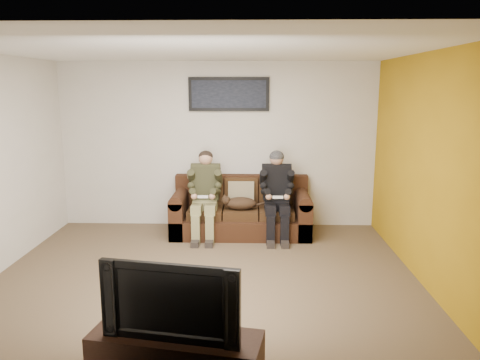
{
  "coord_description": "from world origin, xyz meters",
  "views": [
    {
      "loc": [
        0.55,
        -5.12,
        2.22
      ],
      "look_at": [
        0.38,
        1.2,
        0.95
      ],
      "focal_mm": 35.0,
      "sensor_mm": 36.0,
      "label": 1
    }
  ],
  "objects_px": {
    "sofa": "(241,212)",
    "television": "(174,297)",
    "framed_poster": "(229,94)",
    "cat": "(239,203)",
    "tv_stand": "(176,359)",
    "person_left": "(205,190)",
    "person_right": "(277,190)"
  },
  "relations": [
    {
      "from": "person_left",
      "to": "person_right",
      "type": "height_order",
      "value": "person_right"
    },
    {
      "from": "person_left",
      "to": "tv_stand",
      "type": "relative_size",
      "value": 0.99
    },
    {
      "from": "cat",
      "to": "television",
      "type": "relative_size",
      "value": 0.64
    },
    {
      "from": "sofa",
      "to": "tv_stand",
      "type": "distance_m",
      "value": 3.8
    },
    {
      "from": "sofa",
      "to": "framed_poster",
      "type": "height_order",
      "value": "framed_poster"
    },
    {
      "from": "person_right",
      "to": "tv_stand",
      "type": "bearing_deg",
      "value": -104.5
    },
    {
      "from": "cat",
      "to": "sofa",
      "type": "bearing_deg",
      "value": 84.51
    },
    {
      "from": "sofa",
      "to": "television",
      "type": "relative_size",
      "value": 2.01
    },
    {
      "from": "person_left",
      "to": "cat",
      "type": "distance_m",
      "value": 0.55
    },
    {
      "from": "sofa",
      "to": "tv_stand",
      "type": "relative_size",
      "value": 1.61
    },
    {
      "from": "framed_poster",
      "to": "television",
      "type": "height_order",
      "value": "framed_poster"
    },
    {
      "from": "sofa",
      "to": "television",
      "type": "distance_m",
      "value": 3.81
    },
    {
      "from": "sofa",
      "to": "person_right",
      "type": "distance_m",
      "value": 0.68
    },
    {
      "from": "person_left",
      "to": "person_right",
      "type": "distance_m",
      "value": 1.07
    },
    {
      "from": "cat",
      "to": "tv_stand",
      "type": "relative_size",
      "value": 0.51
    },
    {
      "from": "sofa",
      "to": "cat",
      "type": "xyz_separation_m",
      "value": [
        -0.02,
        -0.21,
        0.2
      ]
    },
    {
      "from": "person_right",
      "to": "cat",
      "type": "xyz_separation_m",
      "value": [
        -0.55,
        -0.03,
        -0.2
      ]
    },
    {
      "from": "cat",
      "to": "tv_stand",
      "type": "distance_m",
      "value": 3.6
    },
    {
      "from": "sofa",
      "to": "cat",
      "type": "height_order",
      "value": "sofa"
    },
    {
      "from": "framed_poster",
      "to": "sofa",
      "type": "bearing_deg",
      "value": -62.96
    },
    {
      "from": "person_left",
      "to": "television",
      "type": "bearing_deg",
      "value": -87.83
    },
    {
      "from": "person_left",
      "to": "tv_stand",
      "type": "distance_m",
      "value": 3.64
    },
    {
      "from": "person_left",
      "to": "framed_poster",
      "type": "xyz_separation_m",
      "value": [
        0.33,
        0.57,
        1.39
      ]
    },
    {
      "from": "cat",
      "to": "tv_stand",
      "type": "bearing_deg",
      "value": -96.04
    },
    {
      "from": "tv_stand",
      "to": "television",
      "type": "bearing_deg",
      "value": 0.0
    },
    {
      "from": "sofa",
      "to": "person_left",
      "type": "relative_size",
      "value": 1.63
    },
    {
      "from": "television",
      "to": "person_right",
      "type": "bearing_deg",
      "value": 85.84
    },
    {
      "from": "tv_stand",
      "to": "cat",
      "type": "bearing_deg",
      "value": 94.3
    },
    {
      "from": "person_right",
      "to": "cat",
      "type": "relative_size",
      "value": 1.94
    },
    {
      "from": "cat",
      "to": "framed_poster",
      "type": "relative_size",
      "value": 0.53
    },
    {
      "from": "person_left",
      "to": "cat",
      "type": "bearing_deg",
      "value": -3.74
    },
    {
      "from": "person_left",
      "to": "cat",
      "type": "xyz_separation_m",
      "value": [
        0.51,
        -0.03,
        -0.19
      ]
    }
  ]
}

